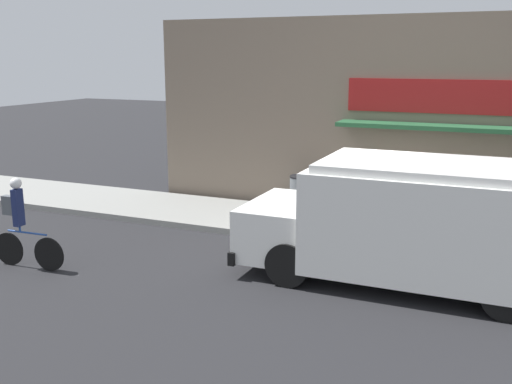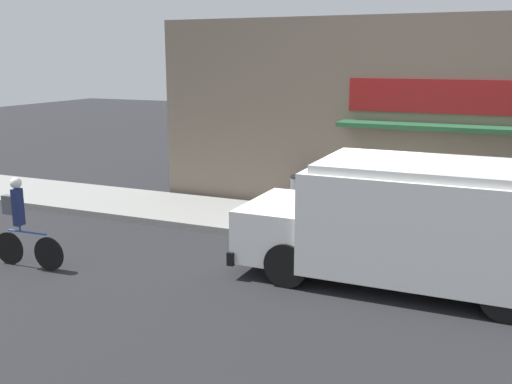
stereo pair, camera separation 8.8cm
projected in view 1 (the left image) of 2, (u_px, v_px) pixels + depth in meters
ground_plane at (354, 251)px, 12.26m from camera, size 70.00×70.00×0.00m
sidewalk at (369, 231)px, 13.41m from camera, size 28.00×2.62×0.15m
storefront at (391, 119)px, 14.26m from camera, size 12.26×0.93×4.85m
school_bus at (420, 221)px, 10.29m from camera, size 5.70×2.79×2.17m
cyclist at (21, 224)px, 11.16m from camera, size 1.57×0.21×1.73m
trash_bin at (302, 193)px, 14.90m from camera, size 0.60×0.60×0.87m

